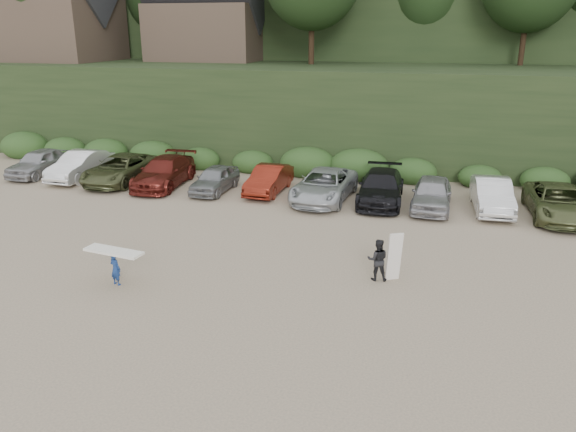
# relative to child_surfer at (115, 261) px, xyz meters

# --- Properties ---
(ground) EXTENTS (120.00, 120.00, 0.00)m
(ground) POSITION_rel_child_surfer_xyz_m (4.98, 1.92, -0.87)
(ground) COLOR tan
(ground) RESTS_ON ground
(parked_cars) EXTENTS (39.33, 6.09, 1.58)m
(parked_cars) POSITION_rel_child_surfer_xyz_m (5.46, 11.88, -0.11)
(parked_cars) COLOR #A0A1A4
(parked_cars) RESTS_ON ground
(child_surfer) EXTENTS (2.18, 0.89, 1.27)m
(child_surfer) POSITION_rel_child_surfer_xyz_m (0.00, 0.00, 0.00)
(child_surfer) COLOR navy
(child_surfer) RESTS_ON ground
(adult_surfer) EXTENTS (1.24, 0.67, 1.78)m
(adult_surfer) POSITION_rel_child_surfer_xyz_m (8.66, 2.70, -0.10)
(adult_surfer) COLOR black
(adult_surfer) RESTS_ON ground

